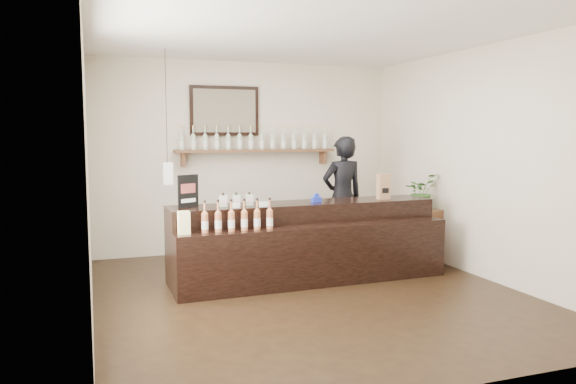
# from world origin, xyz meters

# --- Properties ---
(ground) EXTENTS (5.00, 5.00, 0.00)m
(ground) POSITION_xyz_m (0.00, 0.00, 0.00)
(ground) COLOR black
(ground) RESTS_ON ground
(room_shell) EXTENTS (5.00, 5.00, 5.00)m
(room_shell) POSITION_xyz_m (0.00, 0.00, 1.70)
(room_shell) COLOR beige
(room_shell) RESTS_ON ground
(back_wall_decor) EXTENTS (2.66, 0.96, 1.69)m
(back_wall_decor) POSITION_xyz_m (-0.14, 2.37, 1.75)
(back_wall_decor) COLOR brown
(back_wall_decor) RESTS_ON ground
(counter) EXTENTS (3.31, 0.96, 1.08)m
(counter) POSITION_xyz_m (0.21, 0.58, 0.43)
(counter) COLOR black
(counter) RESTS_ON ground
(promo_sign) EXTENTS (0.25, 0.13, 0.37)m
(promo_sign) POSITION_xyz_m (-1.19, 0.70, 1.11)
(promo_sign) COLOR black
(promo_sign) RESTS_ON counter
(paper_bag) EXTENTS (0.15, 0.12, 0.32)m
(paper_bag) POSITION_xyz_m (1.28, 0.66, 1.08)
(paper_bag) COLOR #936D47
(paper_bag) RESTS_ON counter
(tape_dispenser) EXTENTS (0.13, 0.08, 0.11)m
(tape_dispenser) POSITION_xyz_m (0.36, 0.67, 0.96)
(tape_dispenser) COLOR #1B2EBD
(tape_dispenser) RESTS_ON counter
(side_cabinet) EXTENTS (0.50, 0.59, 0.73)m
(side_cabinet) POSITION_xyz_m (2.00, 0.93, 0.36)
(side_cabinet) COLOR brown
(side_cabinet) RESTS_ON ground
(potted_plant) EXTENTS (0.56, 0.53, 0.48)m
(potted_plant) POSITION_xyz_m (2.00, 0.93, 0.97)
(potted_plant) COLOR #396A2A
(potted_plant) RESTS_ON side_cabinet
(shopkeeper) EXTENTS (0.74, 0.52, 1.94)m
(shopkeeper) POSITION_xyz_m (1.12, 1.55, 0.97)
(shopkeeper) COLOR black
(shopkeeper) RESTS_ON ground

